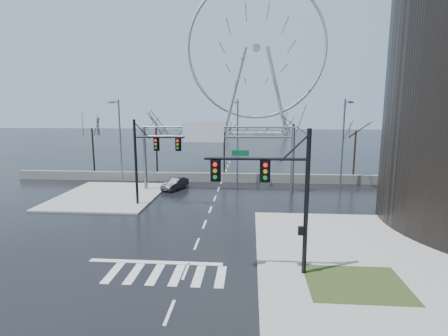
# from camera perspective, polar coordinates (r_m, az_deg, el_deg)

# --- Properties ---
(ground) EXTENTS (260.00, 260.00, 0.00)m
(ground) POSITION_cam_1_polar(r_m,az_deg,el_deg) (24.09, -4.47, -12.23)
(ground) COLOR black
(ground) RESTS_ON ground
(sidewalk_near) EXTENTS (12.00, 12.00, 0.15)m
(sidewalk_near) POSITION_cam_1_polar(r_m,az_deg,el_deg) (17.10, 28.26, -23.02)
(sidewalk_near) COLOR gray
(sidewalk_near) RESTS_ON ground
(sidewalk_right_ext) EXTENTS (12.00, 10.00, 0.15)m
(sidewalk_right_ext) POSITION_cam_1_polar(r_m,az_deg,el_deg) (26.47, 18.57, -10.49)
(sidewalk_right_ext) COLOR gray
(sidewalk_right_ext) RESTS_ON ground
(sidewalk_far) EXTENTS (10.00, 12.00, 0.15)m
(sidewalk_far) POSITION_cam_1_polar(r_m,az_deg,el_deg) (38.09, -18.25, -4.29)
(sidewalk_far) COLOR gray
(sidewalk_far) RESTS_ON ground
(grass_strip) EXTENTS (5.00, 4.00, 0.02)m
(grass_strip) POSITION_cam_1_polar(r_m,az_deg,el_deg) (19.99, 20.73, -17.22)
(grass_strip) COLOR #2D3817
(grass_strip) RESTS_ON sidewalk_near
(barrier_wall) EXTENTS (52.00, 0.50, 1.10)m
(barrier_wall) POSITION_cam_1_polar(r_m,az_deg,el_deg) (43.04, -0.42, -1.55)
(barrier_wall) COLOR slate
(barrier_wall) RESTS_ON ground
(signal_mast_near) EXTENTS (5.52, 0.41, 8.00)m
(signal_mast_near) POSITION_cam_1_polar(r_m,az_deg,el_deg) (18.56, 9.27, -3.26)
(signal_mast_near) COLOR black
(signal_mast_near) RESTS_ON ground
(signal_mast_far) EXTENTS (4.72, 0.41, 8.00)m
(signal_mast_far) POSITION_cam_1_polar(r_m,az_deg,el_deg) (32.67, -12.39, 2.20)
(signal_mast_far) COLOR black
(signal_mast_far) RESTS_ON ground
(sign_gantry) EXTENTS (16.36, 0.40, 7.60)m
(sign_gantry) POSITION_cam_1_polar(r_m,az_deg,el_deg) (37.42, -1.65, 3.90)
(sign_gantry) COLOR slate
(sign_gantry) RESTS_ON ground
(streetlight_left) EXTENTS (0.50, 2.55, 10.00)m
(streetlight_left) POSITION_cam_1_polar(r_m,az_deg,el_deg) (43.22, -16.77, 5.22)
(streetlight_left) COLOR slate
(streetlight_left) RESTS_ON ground
(streetlight_mid) EXTENTS (0.50, 2.55, 10.00)m
(streetlight_mid) POSITION_cam_1_polar(r_m,az_deg,el_deg) (40.37, 2.19, 5.34)
(streetlight_mid) COLOR slate
(streetlight_mid) RESTS_ON ground
(streetlight_right) EXTENTS (0.50, 2.55, 10.00)m
(streetlight_right) POSITION_cam_1_polar(r_m,az_deg,el_deg) (41.68, 18.98, 4.95)
(streetlight_right) COLOR slate
(streetlight_right) RESTS_ON ground
(tree_far_left) EXTENTS (3.50, 3.50, 7.00)m
(tree_far_left) POSITION_cam_1_polar(r_m,az_deg,el_deg) (50.95, -20.73, 5.29)
(tree_far_left) COLOR black
(tree_far_left) RESTS_ON ground
(tree_left) EXTENTS (3.75, 3.75, 7.50)m
(tree_left) POSITION_cam_1_polar(r_m,az_deg,el_deg) (47.34, -11.05, 5.93)
(tree_left) COLOR black
(tree_left) RESTS_ON ground
(tree_center) EXTENTS (3.25, 3.25, 6.50)m
(tree_center) POSITION_cam_1_polar(r_m,az_deg,el_deg) (46.85, 0.03, 5.09)
(tree_center) COLOR black
(tree_center) RESTS_ON ground
(tree_right) EXTENTS (3.90, 3.90, 7.80)m
(tree_right) POSITION_cam_1_polar(r_m,az_deg,el_deg) (45.97, 11.26, 6.11)
(tree_right) COLOR black
(tree_right) RESTS_ON ground
(tree_far_right) EXTENTS (3.40, 3.40, 6.80)m
(tree_far_right) POSITION_cam_1_polar(r_m,az_deg,el_deg) (48.12, 20.69, 4.87)
(tree_far_right) COLOR black
(tree_far_right) RESTS_ON ground
(ferris_wheel) EXTENTS (45.00, 6.00, 50.91)m
(ferris_wheel) POSITION_cam_1_polar(r_m,az_deg,el_deg) (118.31, 5.29, 18.08)
(ferris_wheel) COLOR gray
(ferris_wheel) RESTS_ON ground
(car) EXTENTS (2.60, 4.13, 1.29)m
(car) POSITION_cam_1_polar(r_m,az_deg,el_deg) (39.63, -8.00, -2.51)
(car) COLOR black
(car) RESTS_ON ground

